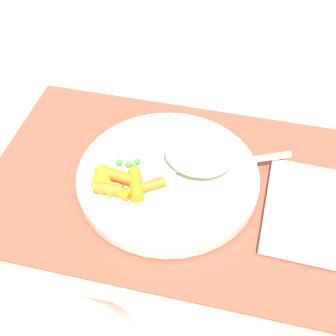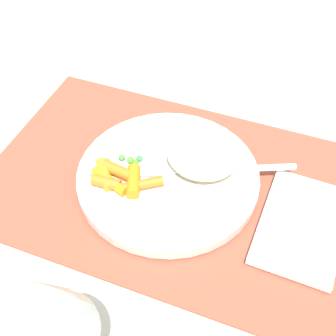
{
  "view_description": "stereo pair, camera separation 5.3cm",
  "coord_description": "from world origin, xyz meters",
  "px_view_note": "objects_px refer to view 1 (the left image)",
  "views": [
    {
      "loc": [
        -0.09,
        0.38,
        0.46
      ],
      "look_at": [
        0.0,
        0.0,
        0.03
      ],
      "focal_mm": 49.02,
      "sensor_mm": 36.0,
      "label": 1
    },
    {
      "loc": [
        -0.14,
        0.36,
        0.46
      ],
      "look_at": [
        0.0,
        0.0,
        0.03
      ],
      "focal_mm": 49.02,
      "sensor_mm": 36.0,
      "label": 2
    }
  ],
  "objects_px": {
    "carrot_portion": "(122,184)",
    "napkin": "(305,210)",
    "plate": "(168,177)",
    "fork": "(201,167)",
    "wine_glass": "(83,325)",
    "rice_mound": "(201,151)"
  },
  "relations": [
    {
      "from": "fork",
      "to": "napkin",
      "type": "bearing_deg",
      "value": 168.4
    },
    {
      "from": "carrot_portion",
      "to": "napkin",
      "type": "height_order",
      "value": "carrot_portion"
    },
    {
      "from": "napkin",
      "to": "fork",
      "type": "bearing_deg",
      "value": -11.6
    },
    {
      "from": "plate",
      "to": "napkin",
      "type": "height_order",
      "value": "plate"
    },
    {
      "from": "fork",
      "to": "napkin",
      "type": "relative_size",
      "value": 1.27
    },
    {
      "from": "carrot_portion",
      "to": "plate",
      "type": "bearing_deg",
      "value": -144.04
    },
    {
      "from": "fork",
      "to": "napkin",
      "type": "height_order",
      "value": "fork"
    },
    {
      "from": "plate",
      "to": "fork",
      "type": "distance_m",
      "value": 0.04
    },
    {
      "from": "rice_mound",
      "to": "wine_glass",
      "type": "bearing_deg",
      "value": 81.95
    },
    {
      "from": "rice_mound",
      "to": "wine_glass",
      "type": "height_order",
      "value": "wine_glass"
    },
    {
      "from": "carrot_portion",
      "to": "wine_glass",
      "type": "distance_m",
      "value": 0.25
    },
    {
      "from": "wine_glass",
      "to": "napkin",
      "type": "bearing_deg",
      "value": -126.37
    },
    {
      "from": "rice_mound",
      "to": "fork",
      "type": "bearing_deg",
      "value": 103.92
    },
    {
      "from": "rice_mound",
      "to": "fork",
      "type": "xyz_separation_m",
      "value": [
        -0.0,
        0.02,
        -0.01
      ]
    },
    {
      "from": "plate",
      "to": "carrot_portion",
      "type": "bearing_deg",
      "value": 35.96
    },
    {
      "from": "carrot_portion",
      "to": "wine_glass",
      "type": "bearing_deg",
      "value": 101.65
    },
    {
      "from": "plate",
      "to": "carrot_portion",
      "type": "relative_size",
      "value": 2.44
    },
    {
      "from": "plate",
      "to": "rice_mound",
      "type": "xyz_separation_m",
      "value": [
        -0.04,
        -0.03,
        0.02
      ]
    },
    {
      "from": "plate",
      "to": "fork",
      "type": "relative_size",
      "value": 1.24
    },
    {
      "from": "plate",
      "to": "fork",
      "type": "xyz_separation_m",
      "value": [
        -0.04,
        -0.02,
        0.01
      ]
    },
    {
      "from": "plate",
      "to": "wine_glass",
      "type": "xyz_separation_m",
      "value": [
        0.01,
        0.26,
        0.12
      ]
    },
    {
      "from": "plate",
      "to": "rice_mound",
      "type": "relative_size",
      "value": 2.49
    }
  ]
}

